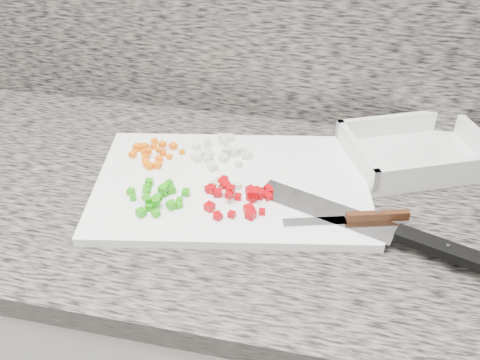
# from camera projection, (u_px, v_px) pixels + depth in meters

# --- Properties ---
(cabinet) EXTENTS (3.92, 0.62, 0.86)m
(cabinet) POSITION_uv_depth(u_px,v_px,m) (197.00, 346.00, 1.27)
(cabinet) COLOR silver
(cabinet) RESTS_ON ground
(countertop) EXTENTS (3.96, 0.64, 0.04)m
(countertop) POSITION_uv_depth(u_px,v_px,m) (186.00, 195.00, 1.00)
(countertop) COLOR #615D56
(countertop) RESTS_ON cabinet
(cutting_board) EXTENTS (0.55, 0.42, 0.02)m
(cutting_board) POSITION_uv_depth(u_px,v_px,m) (232.00, 185.00, 0.98)
(cutting_board) COLOR white
(cutting_board) RESTS_ON countertop
(carrot_pile) EXTENTS (0.10, 0.10, 0.02)m
(carrot_pile) POSITION_uv_depth(u_px,v_px,m) (152.00, 153.00, 1.04)
(carrot_pile) COLOR orange
(carrot_pile) RESTS_ON cutting_board
(onion_pile) EXTENTS (0.12, 0.13, 0.02)m
(onion_pile) POSITION_uv_depth(u_px,v_px,m) (220.00, 152.00, 1.05)
(onion_pile) COLOR beige
(onion_pile) RESTS_ON cutting_board
(green_pepper_pile) EXTENTS (0.11, 0.11, 0.02)m
(green_pepper_pile) POSITION_uv_depth(u_px,v_px,m) (158.00, 196.00, 0.92)
(green_pepper_pile) COLOR #249C0E
(green_pepper_pile) RESTS_ON cutting_board
(red_pepper_pile) EXTENTS (0.12, 0.12, 0.03)m
(red_pepper_pile) POSITION_uv_depth(u_px,v_px,m) (240.00, 196.00, 0.93)
(red_pepper_pile) COLOR #B00209
(red_pepper_pile) RESTS_ON cutting_board
(garlic_pile) EXTENTS (0.06, 0.05, 0.01)m
(garlic_pile) POSITION_uv_depth(u_px,v_px,m) (224.00, 187.00, 0.95)
(garlic_pile) COLOR beige
(garlic_pile) RESTS_ON cutting_board
(chef_knife) EXTENTS (0.39, 0.17, 0.02)m
(chef_knife) POSITION_uv_depth(u_px,v_px,m) (402.00, 235.00, 0.85)
(chef_knife) COLOR silver
(chef_knife) RESTS_ON cutting_board
(paring_knife) EXTENTS (0.21, 0.07, 0.02)m
(paring_knife) POSITION_uv_depth(u_px,v_px,m) (362.00, 218.00, 0.88)
(paring_knife) COLOR silver
(paring_knife) RESTS_ON cutting_board
(tray) EXTENTS (0.32, 0.28, 0.06)m
(tray) POSITION_uv_depth(u_px,v_px,m) (416.00, 153.00, 1.05)
(tray) COLOR silver
(tray) RESTS_ON countertop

